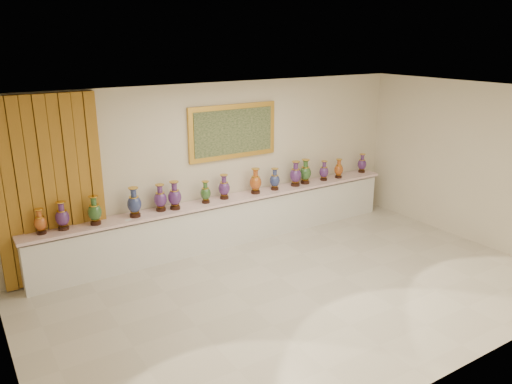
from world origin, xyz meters
TOP-DOWN VIEW (x-y plane):
  - ground at (0.00, 0.00)m, footprint 8.00×8.00m
  - room at (-2.50, 2.44)m, footprint 8.00×8.00m
  - counter at (0.00, 2.27)m, footprint 7.28×0.48m
  - vase_0 at (-3.25, 2.26)m, footprint 0.24×0.24m
  - vase_1 at (-2.92, 2.26)m, footprint 0.26×0.26m
  - vase_2 at (-2.44, 2.22)m, footprint 0.24×0.24m
  - vase_3 at (-1.79, 2.22)m, footprint 0.27×0.27m
  - vase_4 at (-1.31, 2.27)m, footprint 0.27×0.27m
  - vase_5 at (-1.07, 2.22)m, footprint 0.30×0.30m
  - vase_6 at (-0.46, 2.24)m, footprint 0.22×0.22m
  - vase_7 at (-0.06, 2.27)m, footprint 0.25×0.25m
  - vase_8 at (0.60, 2.24)m, footprint 0.24×0.24m
  - vase_9 at (1.04, 2.24)m, footprint 0.25×0.25m
  - vase_10 at (1.54, 2.23)m, footprint 0.26×0.26m
  - vase_11 at (1.81, 2.26)m, footprint 0.31×0.31m
  - vase_12 at (2.29, 2.24)m, footprint 0.24×0.24m
  - vase_13 at (2.68, 2.22)m, footprint 0.21×0.21m
  - vase_14 at (3.41, 2.29)m, footprint 0.24×0.24m
  - label_card at (-1.94, 2.13)m, footprint 0.10×0.06m

SIDE VIEW (x-z plane):
  - ground at x=0.00m, z-range 0.00..0.00m
  - counter at x=0.00m, z-range -0.01..0.89m
  - label_card at x=-1.94m, z-range 0.90..0.90m
  - vase_0 at x=-3.25m, z-range 0.88..1.28m
  - vase_6 at x=-0.46m, z-range 0.88..1.29m
  - vase_13 at x=2.68m, z-range 0.88..1.29m
  - vase_14 at x=3.41m, z-range 0.88..1.29m
  - vase_12 at x=2.29m, z-range 0.88..1.29m
  - vase_9 at x=1.04m, z-range 0.88..1.31m
  - vase_1 at x=-2.92m, z-range 0.88..1.33m
  - vase_7 at x=-0.06m, z-range 0.88..1.34m
  - vase_4 at x=-1.31m, z-range 0.88..1.35m
  - vase_2 at x=-2.44m, z-range 0.88..1.35m
  - vase_8 at x=0.60m, z-range 0.87..1.36m
  - vase_5 at x=-1.07m, z-range 0.87..1.37m
  - vase_11 at x=1.81m, z-range 0.87..1.38m
  - vase_10 at x=1.54m, z-range 0.87..1.38m
  - vase_3 at x=-1.79m, z-range 0.87..1.38m
  - room at x=-2.50m, z-range -2.40..5.60m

